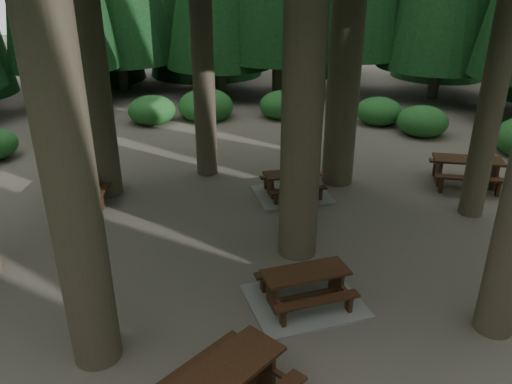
{
  "coord_description": "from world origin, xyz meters",
  "views": [
    {
      "loc": [
        -0.38,
        -9.45,
        5.84
      ],
      "look_at": [
        -0.1,
        1.03,
        1.1
      ],
      "focal_mm": 35.0,
      "sensor_mm": 36.0,
      "label": 1
    }
  ],
  "objects_px": {
    "picnic_table_a": "(305,292)",
    "picnic_table_b": "(84,179)",
    "picnic_table_d": "(467,168)",
    "picnic_table_c": "(292,188)"
  },
  "relations": [
    {
      "from": "picnic_table_a",
      "to": "picnic_table_d",
      "type": "height_order",
      "value": "picnic_table_d"
    },
    {
      "from": "picnic_table_b",
      "to": "picnic_table_a",
      "type": "bearing_deg",
      "value": -128.94
    },
    {
      "from": "picnic_table_a",
      "to": "picnic_table_b",
      "type": "distance_m",
      "value": 7.39
    },
    {
      "from": "picnic_table_a",
      "to": "picnic_table_c",
      "type": "distance_m",
      "value": 4.89
    },
    {
      "from": "picnic_table_b",
      "to": "picnic_table_c",
      "type": "distance_m",
      "value": 5.73
    },
    {
      "from": "picnic_table_a",
      "to": "picnic_table_d",
      "type": "relative_size",
      "value": 1.13
    },
    {
      "from": "picnic_table_a",
      "to": "picnic_table_c",
      "type": "bearing_deg",
      "value": 70.79
    },
    {
      "from": "picnic_table_a",
      "to": "picnic_table_b",
      "type": "height_order",
      "value": "picnic_table_b"
    },
    {
      "from": "picnic_table_d",
      "to": "picnic_table_a",
      "type": "bearing_deg",
      "value": -122.21
    },
    {
      "from": "picnic_table_a",
      "to": "picnic_table_b",
      "type": "relative_size",
      "value": 1.28
    }
  ]
}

